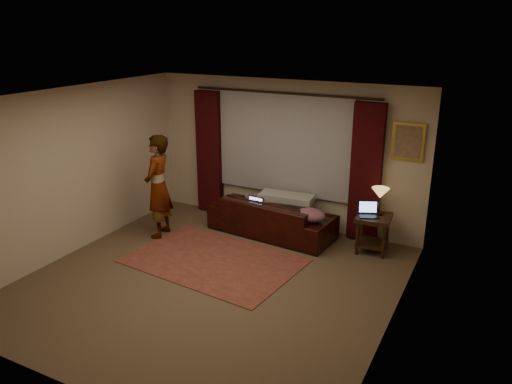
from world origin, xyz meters
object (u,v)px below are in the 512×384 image
Objects in this scene: sofa at (272,210)px; end_table at (373,234)px; laptop_sofa at (252,205)px; laptop_table at (369,210)px; tiffany_lamp at (380,201)px; person at (158,187)px.

sofa is 3.56× the size of end_table.
laptop_sofa is 1.98m from laptop_table.
laptop_sofa is 2.13m from tiffany_lamp.
laptop_table is at bearing 91.89° from person.
laptop_sofa is at bearing -172.08° from end_table.
sofa is 1.97m from person.
person is at bearing 34.29° from sofa.
end_table is at bearing -115.54° from tiffany_lamp.
person reaches higher than laptop_sofa.
person is (-3.46, -1.13, 0.05)m from tiffany_lamp.
person reaches higher than sofa.
laptop_table is at bearing -137.10° from end_table.
person is at bearing -145.21° from laptop_sofa.
end_table is 0.35× the size of person.
person reaches higher than tiffany_lamp.
person is at bearing -163.26° from end_table.
end_table is 3.62m from person.
tiffany_lamp is at bearing 64.46° from end_table.
person is (-3.42, -1.03, 0.58)m from end_table.
sofa is 4.97× the size of tiffany_lamp.
end_table is 0.43m from laptop_table.
end_table is (2.03, 0.28, -0.24)m from laptop_sofa.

